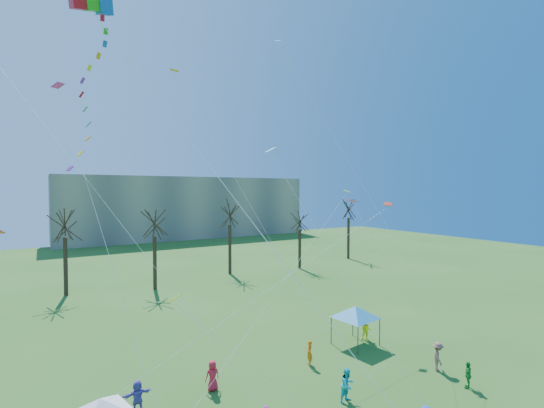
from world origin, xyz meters
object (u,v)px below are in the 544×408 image
canopy_tent_white (100,408)px  canopy_tent_blue (355,312)px  big_box_kite (97,94)px  distant_building (187,207)px

canopy_tent_white → canopy_tent_blue: 18.48m
canopy_tent_white → big_box_kite: bearing=78.2°
canopy_tent_white → canopy_tent_blue: bearing=11.1°
big_box_kite → canopy_tent_blue: big_box_kite is taller
canopy_tent_white → canopy_tent_blue: (18.14, 3.55, 0.10)m
canopy_tent_blue → canopy_tent_white: bearing=-168.9°
big_box_kite → canopy_tent_white: size_ratio=6.45×
canopy_tent_white → canopy_tent_blue: canopy_tent_blue is taller
distant_building → canopy_tent_blue: (-11.32, -72.05, -5.01)m
canopy_tent_white → canopy_tent_blue: size_ratio=0.94×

